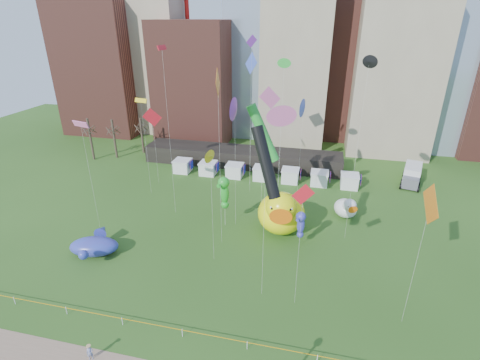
% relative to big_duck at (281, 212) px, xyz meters
% --- Properties ---
extents(ground, '(160.00, 160.00, 0.00)m').
position_rel_big_duck_xyz_m(ground, '(-6.41, -19.57, -3.05)').
color(ground, '#284B17').
rests_on(ground, ground).
extents(skyline, '(101.00, 23.00, 68.00)m').
position_rel_big_duck_xyz_m(skyline, '(-4.16, 41.49, 18.39)').
color(skyline, brown).
rests_on(skyline, ground).
extents(pavilion, '(38.00, 6.00, 3.20)m').
position_rel_big_duck_xyz_m(pavilion, '(-10.41, 22.43, -1.45)').
color(pavilion, black).
rests_on(pavilion, ground).
extents(vendor_tents, '(33.24, 2.80, 2.40)m').
position_rel_big_duck_xyz_m(vendor_tents, '(-5.39, 16.43, -1.95)').
color(vendor_tents, white).
rests_on(vendor_tents, ground).
extents(bare_trees, '(8.44, 6.44, 8.50)m').
position_rel_big_duck_xyz_m(bare_trees, '(-36.58, 20.97, 0.96)').
color(bare_trees, '#382B21').
rests_on(bare_trees, ground).
extents(caution_tape, '(50.00, 0.06, 0.90)m').
position_rel_big_duck_xyz_m(caution_tape, '(-6.41, -19.57, -2.37)').
color(caution_tape, white).
rests_on(caution_tape, ground).
extents(big_duck, '(6.93, 8.91, 6.65)m').
position_rel_big_duck_xyz_m(big_duck, '(0.00, 0.00, 0.00)').
color(big_duck, '#FFFC0D').
rests_on(big_duck, ground).
extents(small_duck, '(4.26, 4.73, 3.30)m').
position_rel_big_duck_xyz_m(small_duck, '(8.69, 6.03, -1.54)').
color(small_duck, white).
rests_on(small_duck, ground).
extents(seahorse_green, '(2.02, 2.26, 7.35)m').
position_rel_big_duck_xyz_m(seahorse_green, '(-7.71, -0.12, 2.38)').
color(seahorse_green, silver).
rests_on(seahorse_green, ground).
extents(seahorse_purple, '(1.59, 1.77, 5.04)m').
position_rel_big_duck_xyz_m(seahorse_purple, '(2.77, -3.05, 0.48)').
color(seahorse_purple, silver).
rests_on(seahorse_purple, ground).
extents(whale_inflatable, '(6.42, 7.52, 2.58)m').
position_rel_big_duck_xyz_m(whale_inflatable, '(-21.45, -10.02, -1.87)').
color(whale_inflatable, '#3F3695').
rests_on(whale_inflatable, ground).
extents(box_truck, '(4.32, 7.61, 3.06)m').
position_rel_big_duck_xyz_m(box_truck, '(20.21, 20.85, -1.48)').
color(box_truck, silver).
rests_on(box_truck, ground).
extents(woman, '(0.64, 0.57, 1.47)m').
position_rel_big_duck_xyz_m(woman, '(-13.10, -23.56, -2.30)').
color(woman, silver).
rests_on(woman, footpath).
extents(kite_0, '(2.63, 1.77, 13.17)m').
position_rel_big_duck_xyz_m(kite_0, '(-22.88, 11.15, 8.43)').
color(kite_0, silver).
rests_on(kite_0, ground).
extents(kite_1, '(3.08, 1.67, 17.13)m').
position_rel_big_duck_xyz_m(kite_1, '(-3.86, 12.40, 12.18)').
color(kite_1, silver).
rests_on(kite_1, ground).
extents(kite_2, '(3.54, 3.26, 18.01)m').
position_rel_big_duck_xyz_m(kite_2, '(-0.37, -12.45, 11.77)').
color(kite_2, silver).
rests_on(kite_2, ground).
extents(kite_3, '(1.29, 0.40, 21.50)m').
position_rel_big_duck_xyz_m(kite_3, '(-1.53, 8.72, 17.60)').
color(kite_3, silver).
rests_on(kite_3, ground).
extents(kite_4, '(2.08, 0.73, 15.58)m').
position_rel_big_duck_xyz_m(kite_4, '(-22.21, 6.80, 12.02)').
color(kite_4, silver).
rests_on(kite_4, ground).
extents(kite_5, '(0.70, 2.58, 15.98)m').
position_rel_big_duck_xyz_m(kite_5, '(1.38, 9.76, 11.63)').
color(kite_5, silver).
rests_on(kite_5, ground).
extents(kite_6, '(0.51, 3.47, 14.39)m').
position_rel_big_duck_xyz_m(kite_6, '(13.34, -13.07, 9.48)').
color(kite_6, silver).
rests_on(kite_6, ground).
extents(kite_7, '(1.31, 1.23, 24.30)m').
position_rel_big_duck_xyz_m(kite_7, '(-6.52, 11.13, 19.01)').
color(kite_7, silver).
rests_on(kite_7, ground).
extents(kite_8, '(2.01, 0.44, 13.36)m').
position_rel_big_duck_xyz_m(kite_8, '(3.11, -13.00, 8.98)').
color(kite_8, silver).
rests_on(kite_8, ground).
extents(kite_9, '(2.36, 1.38, 17.32)m').
position_rel_big_duck_xyz_m(kite_9, '(-0.54, -0.70, 13.01)').
color(kite_9, silver).
rests_on(kite_9, ground).
extents(kite_10, '(1.08, 1.08, 22.84)m').
position_rel_big_duck_xyz_m(kite_10, '(8.44, 0.41, 18.92)').
color(kite_10, silver).
rests_on(kite_10, ground).
extents(kite_11, '(4.39, 1.30, 16.91)m').
position_rel_big_duck_xyz_m(kite_11, '(-2.95, 1.38, 10.12)').
color(kite_11, silver).
rests_on(kite_11, ground).
extents(kite_12, '(0.48, 1.35, 13.79)m').
position_rel_big_duck_xyz_m(kite_12, '(-7.00, -7.83, 9.99)').
color(kite_12, silver).
rests_on(kite_12, ground).
extents(kite_13, '(2.30, 2.44, 21.78)m').
position_rel_big_duck_xyz_m(kite_13, '(-7.10, 13.86, 16.76)').
color(kite_13, silver).
rests_on(kite_13, ground).
extents(kite_14, '(0.53, 3.18, 21.73)m').
position_rel_big_duck_xyz_m(kite_14, '(-7.04, -4.20, 16.74)').
color(kite_14, silver).
rests_on(kite_14, ground).
extents(kite_15, '(0.39, 2.81, 17.66)m').
position_rel_big_duck_xyz_m(kite_15, '(-6.36, 0.54, 13.19)').
color(kite_15, silver).
rests_on(kite_15, ground).
extents(kite_16, '(0.48, 1.91, 23.37)m').
position_rel_big_duck_xyz_m(kite_16, '(-15.83, 1.74, 19.53)').
color(kite_16, silver).
rests_on(kite_16, ground).
extents(kite_17, '(2.44, 0.97, 15.02)m').
position_rel_big_duck_xyz_m(kite_17, '(-24.39, -4.63, 11.47)').
color(kite_17, silver).
rests_on(kite_17, ground).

